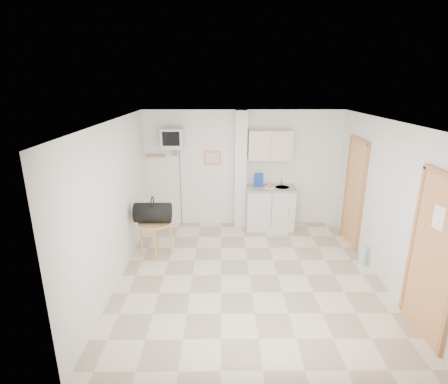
{
  "coord_description": "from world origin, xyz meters",
  "views": [
    {
      "loc": [
        -0.45,
        -5.07,
        3.04
      ],
      "look_at": [
        -0.41,
        0.6,
        1.25
      ],
      "focal_mm": 28.0,
      "sensor_mm": 36.0,
      "label": 1
    }
  ],
  "objects_px": {
    "round_table": "(155,227)",
    "water_bottle": "(362,256)",
    "crt_television": "(173,139)",
    "duffel_bag": "(153,212)"
  },
  "relations": [
    {
      "from": "duffel_bag",
      "to": "water_bottle",
      "type": "height_order",
      "value": "duffel_bag"
    },
    {
      "from": "round_table",
      "to": "duffel_bag",
      "type": "height_order",
      "value": "duffel_bag"
    },
    {
      "from": "round_table",
      "to": "water_bottle",
      "type": "distance_m",
      "value": 3.67
    },
    {
      "from": "round_table",
      "to": "water_bottle",
      "type": "bearing_deg",
      "value": -6.41
    },
    {
      "from": "round_table",
      "to": "water_bottle",
      "type": "xyz_separation_m",
      "value": [
        3.63,
        -0.41,
        -0.39
      ]
    },
    {
      "from": "crt_television",
      "to": "round_table",
      "type": "bearing_deg",
      "value": -98.84
    },
    {
      "from": "water_bottle",
      "to": "crt_television",
      "type": "bearing_deg",
      "value": 153.7
    },
    {
      "from": "water_bottle",
      "to": "duffel_bag",
      "type": "bearing_deg",
      "value": 173.5
    },
    {
      "from": "crt_television",
      "to": "round_table",
      "type": "distance_m",
      "value": 1.9
    },
    {
      "from": "crt_television",
      "to": "round_table",
      "type": "xyz_separation_m",
      "value": [
        -0.2,
        -1.29,
        -1.38
      ]
    }
  ]
}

